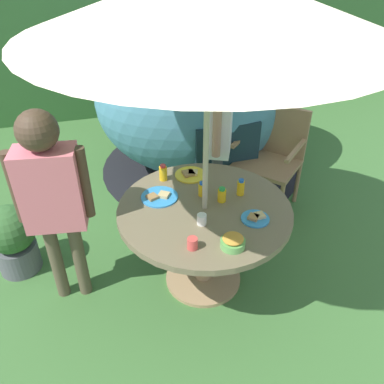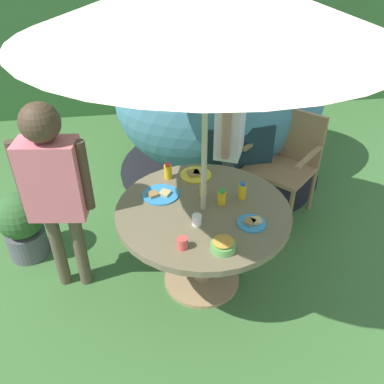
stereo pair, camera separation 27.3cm
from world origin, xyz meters
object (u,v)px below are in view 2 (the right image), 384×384
at_px(juice_bottle_near_left, 203,190).
at_px(juice_bottle_center_front, 168,171).
at_px(wooden_chair, 286,157).
at_px(plate_back_edge, 252,223).
at_px(potted_plant, 22,224).
at_px(cup_near, 182,243).
at_px(patio_umbrella, 207,0).
at_px(plate_mid_left, 196,174).
at_px(snack_bowl, 223,245).
at_px(garden_table, 203,224).
at_px(child_in_pink_shirt, 53,180).
at_px(plate_far_right, 160,194).
at_px(dome_tent, 221,96).
at_px(child_in_white_shirt, 231,122).
at_px(cup_far, 197,220).
at_px(juice_bottle_near_right, 242,191).
at_px(juice_bottle_far_left, 222,197).

xyz_separation_m(juice_bottle_near_left, juice_bottle_center_front, (-0.22, 0.27, 0.01)).
bearing_deg(wooden_chair, plate_back_edge, -73.57).
relative_size(potted_plant, cup_near, 7.87).
bearing_deg(cup_near, plate_back_edge, 18.33).
bearing_deg(patio_umbrella, plate_mid_left, 87.95).
xyz_separation_m(wooden_chair, snack_bowl, (-0.86, -1.26, 0.19)).
xyz_separation_m(garden_table, plate_back_edge, (0.28, -0.21, 0.15)).
bearing_deg(child_in_pink_shirt, plate_far_right, 12.95).
bearing_deg(child_in_pink_shirt, juice_bottle_near_left, 8.63).
bearing_deg(potted_plant, snack_bowl, -33.45).
bearing_deg(juice_bottle_near_left, garden_table, -99.83).
height_order(dome_tent, plate_far_right, dome_tent).
height_order(wooden_chair, cup_near, wooden_chair).
distance_m(wooden_chair, cup_near, 1.64).
bearing_deg(garden_table, snack_bowl, -83.85).
distance_m(wooden_chair, child_in_white_shirt, 0.65).
bearing_deg(garden_table, juice_bottle_center_front, 115.05).
bearing_deg(plate_back_edge, juice_bottle_center_front, 127.01).
distance_m(plate_far_right, cup_far, 0.41).
xyz_separation_m(child_in_pink_shirt, juice_bottle_near_right, (1.25, -0.05, -0.17)).
bearing_deg(garden_table, child_in_pink_shirt, 171.92).
relative_size(potted_plant, plate_back_edge, 3.13).
relative_size(plate_back_edge, cup_far, 2.59).
bearing_deg(patio_umbrella, juice_bottle_near_left, 80.17).
height_order(dome_tent, juice_bottle_near_right, dome_tent).
bearing_deg(plate_far_right, cup_far, -60.48).
height_order(snack_bowl, juice_bottle_center_front, juice_bottle_center_front).
bearing_deg(potted_plant, juice_bottle_near_right, -14.55).
bearing_deg(juice_bottle_near_left, plate_mid_left, 92.11).
relative_size(potted_plant, cup_far, 8.10).
relative_size(snack_bowl, juice_bottle_far_left, 1.38).
bearing_deg(garden_table, plate_far_right, 144.58).
relative_size(garden_table, patio_umbrella, 0.55).
distance_m(child_in_pink_shirt, snack_bowl, 1.16).
distance_m(patio_umbrella, child_in_pink_shirt, 1.43).
distance_m(plate_back_edge, cup_far, 0.35).
distance_m(child_in_pink_shirt, juice_bottle_near_right, 1.26).
distance_m(wooden_chair, snack_bowl, 1.54).
relative_size(patio_umbrella, cup_near, 28.99).
relative_size(juice_bottle_near_left, cup_far, 1.52).
xyz_separation_m(potted_plant, plate_far_right, (1.09, -0.31, 0.39)).
xyz_separation_m(plate_mid_left, juice_bottle_near_right, (0.27, -0.34, 0.05)).
relative_size(garden_table, juice_bottle_near_right, 9.58).
xyz_separation_m(dome_tent, child_in_white_shirt, (-0.10, -0.84, 0.10)).
bearing_deg(child_in_white_shirt, cup_near, -0.82).
bearing_deg(plate_back_edge, snack_bowl, -138.77).
xyz_separation_m(plate_back_edge, cup_far, (-0.35, 0.05, 0.03)).
xyz_separation_m(wooden_chair, child_in_pink_shirt, (-1.86, -0.71, 0.38)).
xyz_separation_m(juice_bottle_far_left, cup_far, (-0.21, -0.20, -0.01)).
distance_m(garden_table, child_in_white_shirt, 0.98).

